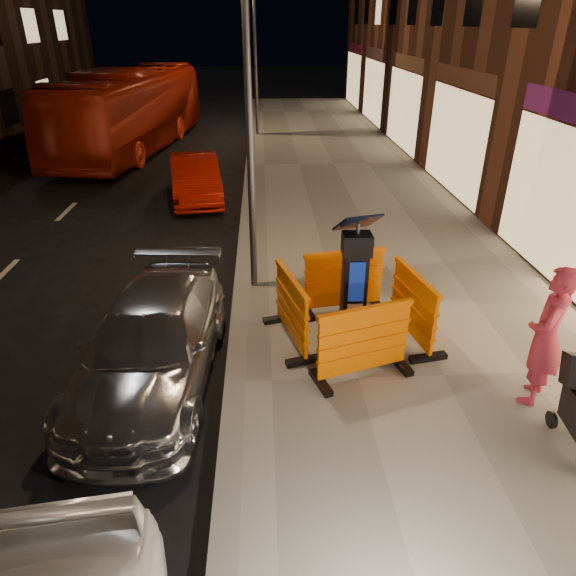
{
  "coord_description": "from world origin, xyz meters",
  "views": [
    {
      "loc": [
        0.46,
        -5.85,
        4.67
      ],
      "look_at": [
        0.8,
        1.0,
        1.1
      ],
      "focal_mm": 32.0,
      "sensor_mm": 36.0,
      "label": 1
    }
  ],
  "objects_px": {
    "barrier_kerbside": "(292,310)",
    "man": "(546,336)",
    "car_silver": "(157,377)",
    "car_red": "(197,199)",
    "barrier_bldgside": "(413,307)",
    "barrier_back": "(344,281)",
    "parking_kiosk": "(354,283)",
    "barrier_front": "(364,342)",
    "bus_doubledecker": "(137,149)"
  },
  "relations": [
    {
      "from": "barrier_back",
      "to": "man",
      "type": "bearing_deg",
      "value": -58.45
    },
    {
      "from": "barrier_back",
      "to": "man",
      "type": "relative_size",
      "value": 0.74
    },
    {
      "from": "barrier_bldgside",
      "to": "barrier_back",
      "type": "bearing_deg",
      "value": 34.08
    },
    {
      "from": "barrier_bldgside",
      "to": "man",
      "type": "height_order",
      "value": "man"
    },
    {
      "from": "barrier_front",
      "to": "man",
      "type": "distance_m",
      "value": 2.32
    },
    {
      "from": "barrier_back",
      "to": "barrier_kerbside",
      "type": "xyz_separation_m",
      "value": [
        -0.95,
        -0.95,
        0.0
      ]
    },
    {
      "from": "bus_doubledecker",
      "to": "parking_kiosk",
      "type": "bearing_deg",
      "value": -57.96
    },
    {
      "from": "barrier_bldgside",
      "to": "man",
      "type": "relative_size",
      "value": 0.74
    },
    {
      "from": "barrier_back",
      "to": "car_red",
      "type": "relative_size",
      "value": 0.38
    },
    {
      "from": "bus_doubledecker",
      "to": "barrier_front",
      "type": "bearing_deg",
      "value": -59.25
    },
    {
      "from": "bus_doubledecker",
      "to": "man",
      "type": "relative_size",
      "value": 5.74
    },
    {
      "from": "parking_kiosk",
      "to": "barrier_front",
      "type": "distance_m",
      "value": 1.05
    },
    {
      "from": "car_silver",
      "to": "man",
      "type": "bearing_deg",
      "value": -5.88
    },
    {
      "from": "car_red",
      "to": "parking_kiosk",
      "type": "bearing_deg",
      "value": -76.47
    },
    {
      "from": "barrier_kerbside",
      "to": "man",
      "type": "xyz_separation_m",
      "value": [
        3.15,
        -1.54,
        0.41
      ]
    },
    {
      "from": "man",
      "to": "car_silver",
      "type": "bearing_deg",
      "value": -62.76
    },
    {
      "from": "barrier_back",
      "to": "car_red",
      "type": "height_order",
      "value": "barrier_back"
    },
    {
      "from": "parking_kiosk",
      "to": "barrier_back",
      "type": "height_order",
      "value": "parking_kiosk"
    },
    {
      "from": "barrier_kerbside",
      "to": "barrier_front",
      "type": "bearing_deg",
      "value": -149.92
    },
    {
      "from": "barrier_front",
      "to": "barrier_bldgside",
      "type": "xyz_separation_m",
      "value": [
        0.95,
        0.95,
        0.0
      ]
    },
    {
      "from": "barrier_front",
      "to": "bus_doubledecker",
      "type": "distance_m",
      "value": 17.01
    },
    {
      "from": "barrier_back",
      "to": "car_silver",
      "type": "distance_m",
      "value": 3.45
    },
    {
      "from": "parking_kiosk",
      "to": "car_silver",
      "type": "xyz_separation_m",
      "value": [
        -2.97,
        -0.66,
        -1.16
      ]
    },
    {
      "from": "barrier_kerbside",
      "to": "car_red",
      "type": "distance_m",
      "value": 8.32
    },
    {
      "from": "barrier_bldgside",
      "to": "man",
      "type": "bearing_deg",
      "value": -151.83
    },
    {
      "from": "barrier_bldgside",
      "to": "bus_doubledecker",
      "type": "height_order",
      "value": "bus_doubledecker"
    },
    {
      "from": "car_red",
      "to": "man",
      "type": "relative_size",
      "value": 1.96
    },
    {
      "from": "barrier_bldgside",
      "to": "barrier_front",
      "type": "bearing_deg",
      "value": 124.08
    },
    {
      "from": "barrier_kerbside",
      "to": "car_red",
      "type": "height_order",
      "value": "barrier_kerbside"
    },
    {
      "from": "barrier_back",
      "to": "bus_doubledecker",
      "type": "distance_m",
      "value": 15.27
    },
    {
      "from": "parking_kiosk",
      "to": "bus_doubledecker",
      "type": "distance_m",
      "value": 16.16
    },
    {
      "from": "barrier_front",
      "to": "barrier_bldgside",
      "type": "distance_m",
      "value": 1.34
    },
    {
      "from": "car_red",
      "to": "man",
      "type": "xyz_separation_m",
      "value": [
        5.51,
        -9.49,
        1.12
      ]
    },
    {
      "from": "car_silver",
      "to": "car_red",
      "type": "bearing_deg",
      "value": 96.06
    },
    {
      "from": "barrier_kerbside",
      "to": "barrier_bldgside",
      "type": "xyz_separation_m",
      "value": [
        1.9,
        0.0,
        0.0
      ]
    },
    {
      "from": "barrier_front",
      "to": "barrier_kerbside",
      "type": "bearing_deg",
      "value": 117.08
    },
    {
      "from": "parking_kiosk",
      "to": "car_red",
      "type": "height_order",
      "value": "parking_kiosk"
    },
    {
      "from": "barrier_kerbside",
      "to": "car_silver",
      "type": "height_order",
      "value": "barrier_kerbside"
    },
    {
      "from": "barrier_kerbside",
      "to": "barrier_bldgside",
      "type": "height_order",
      "value": "same"
    },
    {
      "from": "bus_doubledecker",
      "to": "barrier_kerbside",
      "type": "bearing_deg",
      "value": -61.12
    },
    {
      "from": "barrier_back",
      "to": "barrier_kerbside",
      "type": "distance_m",
      "value": 1.34
    },
    {
      "from": "barrier_front",
      "to": "barrier_kerbside",
      "type": "height_order",
      "value": "same"
    },
    {
      "from": "car_red",
      "to": "bus_doubledecker",
      "type": "height_order",
      "value": "bus_doubledecker"
    },
    {
      "from": "barrier_front",
      "to": "barrier_back",
      "type": "relative_size",
      "value": 1.0
    },
    {
      "from": "barrier_kerbside",
      "to": "bus_doubledecker",
      "type": "height_order",
      "value": "bus_doubledecker"
    },
    {
      "from": "barrier_kerbside",
      "to": "barrier_bldgside",
      "type": "relative_size",
      "value": 1.0
    },
    {
      "from": "barrier_back",
      "to": "car_silver",
      "type": "xyz_separation_m",
      "value": [
        -2.97,
        -1.61,
        -0.71
      ]
    },
    {
      "from": "barrier_kerbside",
      "to": "car_silver",
      "type": "relative_size",
      "value": 0.34
    },
    {
      "from": "bus_doubledecker",
      "to": "man",
      "type": "xyz_separation_m",
      "value": [
        8.71,
        -16.29,
        1.12
      ]
    },
    {
      "from": "barrier_front",
      "to": "bus_doubledecker",
      "type": "xyz_separation_m",
      "value": [
        -6.5,
        15.7,
        -0.71
      ]
    }
  ]
}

